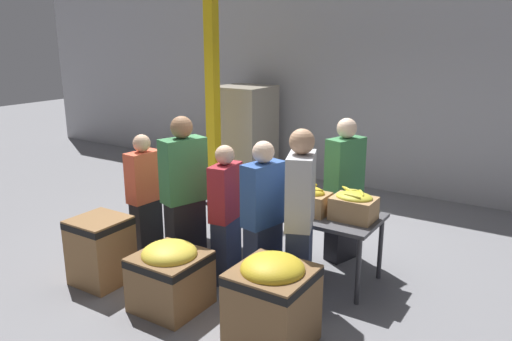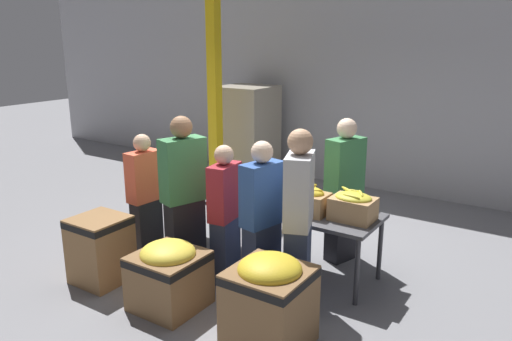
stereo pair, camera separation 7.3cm
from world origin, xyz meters
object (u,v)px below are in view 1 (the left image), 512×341
object	(u,v)px
donation_bin_2	(272,299)
sorting_table	(253,203)
volunteer_5	(263,221)
donation_bin_0	(101,248)
banana_box_0	(170,174)
volunteer_3	(184,197)
volunteer_4	(344,191)
banana_box_3	(274,192)
support_pillar	(212,73)
banana_box_5	(354,205)
pallet_stack_0	(245,134)
banana_box_4	(308,200)
volunteer_1	(300,221)
volunteer_2	(226,216)
banana_box_1	(200,181)
donation_bin_1	(170,274)
volunteer_0	(145,198)
banana_box_2	(234,187)

from	to	relation	value
donation_bin_2	sorting_table	bearing A→B (deg)	128.24
volunteer_5	donation_bin_0	xyz separation A→B (m)	(-1.61, -0.70, -0.41)
sorting_table	banana_box_0	bearing A→B (deg)	-177.17
volunteer_3	volunteer_4	xyz separation A→B (m)	(1.33, 1.26, -0.04)
banana_box_3	support_pillar	xyz separation A→B (m)	(-2.27, 1.87, 1.12)
banana_box_5	pallet_stack_0	distance (m)	4.20
banana_box_4	donation_bin_2	distance (m)	1.41
sorting_table	volunteer_1	xyz separation A→B (m)	(0.95, -0.64, 0.18)
volunteer_2	pallet_stack_0	size ratio (longest dim) A/B	0.88
banana_box_3	donation_bin_2	bearing A→B (deg)	-59.63
banana_box_0	banana_box_1	world-z (taller)	banana_box_0
banana_box_1	volunteer_1	world-z (taller)	volunteer_1
banana_box_5	support_pillar	world-z (taller)	support_pillar
volunteer_1	volunteer_2	size ratio (longest dim) A/B	1.17
volunteer_3	support_pillar	size ratio (longest dim) A/B	0.44
banana_box_3	donation_bin_0	xyz separation A→B (m)	(-1.33, -1.39, -0.49)
volunteer_1	volunteer_3	size ratio (longest dim) A/B	1.00
volunteer_3	donation_bin_1	bearing A→B (deg)	-132.57
sorting_table	banana_box_1	world-z (taller)	banana_box_1
volunteer_0	banana_box_1	bearing A→B (deg)	-27.48
banana_box_5	support_pillar	bearing A→B (deg)	149.78
volunteer_2	volunteer_4	xyz separation A→B (m)	(0.82, 1.20, 0.09)
banana_box_0	donation_bin_0	distance (m)	1.40
banana_box_5	volunteer_1	world-z (taller)	volunteer_1
volunteer_3	pallet_stack_0	distance (m)	3.75
donation_bin_0	pallet_stack_0	xyz separation A→B (m)	(-0.89, 4.11, 0.46)
banana_box_5	volunteer_4	xyz separation A→B (m)	(-0.35, 0.57, -0.06)
banana_box_4	banana_box_5	world-z (taller)	banana_box_5
banana_box_3	volunteer_1	bearing A→B (deg)	-44.21
donation_bin_0	volunteer_5	bearing A→B (deg)	23.61
donation_bin_0	volunteer_1	bearing A→B (deg)	19.61
donation_bin_0	pallet_stack_0	bearing A→B (deg)	102.20
banana_box_0	banana_box_4	distance (m)	1.97
banana_box_1	donation_bin_0	world-z (taller)	banana_box_1
volunteer_1	volunteer_3	distance (m)	1.39
banana_box_3	pallet_stack_0	size ratio (longest dim) A/B	0.26
banana_box_1	volunteer_4	size ratio (longest dim) A/B	0.26
banana_box_4	support_pillar	size ratio (longest dim) A/B	0.11
sorting_table	banana_box_4	bearing A→B (deg)	-5.28
banana_box_2	banana_box_4	xyz separation A→B (m)	(0.97, 0.01, 0.02)
banana_box_4	volunteer_0	world-z (taller)	volunteer_0
banana_box_0	banana_box_2	bearing A→B (deg)	-0.92
banana_box_2	volunteer_3	distance (m)	0.65
volunteer_1	donation_bin_1	size ratio (longest dim) A/B	2.62
volunteer_3	volunteer_2	bearing A→B (deg)	-64.32
banana_box_2	banana_box_4	bearing A→B (deg)	0.46
volunteer_0	volunteer_2	bearing A→B (deg)	-83.20
banana_box_4	volunteer_1	bearing A→B (deg)	-70.76
banana_box_4	volunteer_4	bearing A→B (deg)	78.30
volunteer_0	pallet_stack_0	size ratio (longest dim) A/B	0.88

